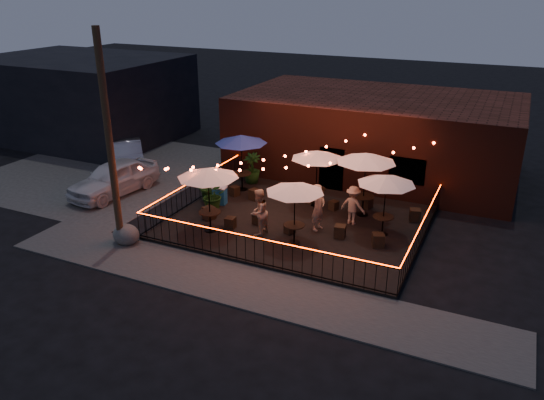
{
  "coord_description": "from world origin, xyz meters",
  "views": [
    {
      "loc": [
        7.48,
        -16.53,
        9.28
      ],
      "look_at": [
        -0.95,
        1.45,
        1.12
      ],
      "focal_mm": 35.0,
      "sensor_mm": 36.0,
      "label": 1
    }
  ],
  "objects_px": {
    "cafe_table_0": "(208,174)",
    "cooler": "(220,195)",
    "cafe_table_4": "(387,180)",
    "utility_pole": "(110,144)",
    "cafe_table_3": "(317,155)",
    "cafe_table_2": "(295,189)",
    "boulder": "(126,235)",
    "cafe_table_5": "(366,158)",
    "cafe_table_1": "(241,140)"
  },
  "relations": [
    {
      "from": "cafe_table_0",
      "to": "utility_pole",
      "type": "bearing_deg",
      "value": -138.86
    },
    {
      "from": "cafe_table_4",
      "to": "utility_pole",
      "type": "bearing_deg",
      "value": -151.33
    },
    {
      "from": "cafe_table_3",
      "to": "cafe_table_2",
      "type": "bearing_deg",
      "value": -81.48
    },
    {
      "from": "cooler",
      "to": "boulder",
      "type": "relative_size",
      "value": 0.82
    },
    {
      "from": "utility_pole",
      "to": "cafe_table_4",
      "type": "height_order",
      "value": "utility_pole"
    },
    {
      "from": "cafe_table_3",
      "to": "cafe_table_4",
      "type": "height_order",
      "value": "cafe_table_3"
    },
    {
      "from": "cafe_table_0",
      "to": "cafe_table_4",
      "type": "height_order",
      "value": "cafe_table_0"
    },
    {
      "from": "cafe_table_2",
      "to": "boulder",
      "type": "distance_m",
      "value": 6.71
    },
    {
      "from": "utility_pole",
      "to": "cafe_table_0",
      "type": "bearing_deg",
      "value": 41.14
    },
    {
      "from": "utility_pole",
      "to": "cafe_table_5",
      "type": "height_order",
      "value": "utility_pole"
    },
    {
      "from": "cafe_table_1",
      "to": "cafe_table_4",
      "type": "relative_size",
      "value": 1.25
    },
    {
      "from": "boulder",
      "to": "utility_pole",
      "type": "bearing_deg",
      "value": -122.42
    },
    {
      "from": "cooler",
      "to": "utility_pole",
      "type": "bearing_deg",
      "value": -115.19
    },
    {
      "from": "cafe_table_4",
      "to": "cafe_table_3",
      "type": "bearing_deg",
      "value": 153.98
    },
    {
      "from": "cafe_table_0",
      "to": "cooler",
      "type": "height_order",
      "value": "cafe_table_0"
    },
    {
      "from": "cafe_table_1",
      "to": "cafe_table_0",
      "type": "bearing_deg",
      "value": -77.64
    },
    {
      "from": "cafe_table_4",
      "to": "cooler",
      "type": "distance_m",
      "value": 7.54
    },
    {
      "from": "utility_pole",
      "to": "cafe_table_0",
      "type": "relative_size",
      "value": 2.55
    },
    {
      "from": "cafe_table_5",
      "to": "boulder",
      "type": "height_order",
      "value": "cafe_table_5"
    },
    {
      "from": "cafe_table_4",
      "to": "boulder",
      "type": "relative_size",
      "value": 2.52
    },
    {
      "from": "cafe_table_1",
      "to": "cafe_table_2",
      "type": "xyz_separation_m",
      "value": [
        4.41,
        -4.1,
        -0.25
      ]
    },
    {
      "from": "cafe_table_0",
      "to": "cafe_table_3",
      "type": "distance_m",
      "value": 5.11
    },
    {
      "from": "cooler",
      "to": "boulder",
      "type": "distance_m",
      "value": 4.85
    },
    {
      "from": "cafe_table_5",
      "to": "boulder",
      "type": "xyz_separation_m",
      "value": [
        -7.5,
        -6.17,
        -2.28
      ]
    },
    {
      "from": "cafe_table_5",
      "to": "cafe_table_4",
      "type": "bearing_deg",
      "value": -50.71
    },
    {
      "from": "cafe_table_4",
      "to": "cafe_table_0",
      "type": "bearing_deg",
      "value": -157.63
    },
    {
      "from": "cafe_table_2",
      "to": "cafe_table_3",
      "type": "xyz_separation_m",
      "value": [
        -0.57,
        3.81,
        0.1
      ]
    },
    {
      "from": "cafe_table_3",
      "to": "cooler",
      "type": "bearing_deg",
      "value": -156.61
    },
    {
      "from": "cafe_table_1",
      "to": "cafe_table_2",
      "type": "bearing_deg",
      "value": -42.89
    },
    {
      "from": "cafe_table_0",
      "to": "boulder",
      "type": "bearing_deg",
      "value": -139.91
    },
    {
      "from": "cafe_table_0",
      "to": "cooler",
      "type": "distance_m",
      "value": 3.41
    },
    {
      "from": "cafe_table_4",
      "to": "boulder",
      "type": "bearing_deg",
      "value": -151.91
    },
    {
      "from": "cafe_table_2",
      "to": "cafe_table_1",
      "type": "bearing_deg",
      "value": 137.11
    },
    {
      "from": "cafe_table_3",
      "to": "cafe_table_4",
      "type": "distance_m",
      "value": 3.79
    },
    {
      "from": "cafe_table_3",
      "to": "cooler",
      "type": "relative_size",
      "value": 3.15
    },
    {
      "from": "utility_pole",
      "to": "boulder",
      "type": "height_order",
      "value": "utility_pole"
    },
    {
      "from": "cafe_table_2",
      "to": "cafe_table_5",
      "type": "xyz_separation_m",
      "value": [
        1.6,
        3.65,
        0.3
      ]
    },
    {
      "from": "cafe_table_1",
      "to": "cooler",
      "type": "bearing_deg",
      "value": -91.89
    },
    {
      "from": "cafe_table_1",
      "to": "cafe_table_5",
      "type": "xyz_separation_m",
      "value": [
        6.02,
        -0.44,
        0.06
      ]
    },
    {
      "from": "cafe_table_3",
      "to": "boulder",
      "type": "distance_m",
      "value": 8.52
    },
    {
      "from": "cafe_table_0",
      "to": "cooler",
      "type": "bearing_deg",
      "value": 112.52
    },
    {
      "from": "cafe_table_4",
      "to": "cooler",
      "type": "relative_size",
      "value": 3.08
    },
    {
      "from": "cafe_table_0",
      "to": "boulder",
      "type": "distance_m",
      "value": 3.9
    },
    {
      "from": "cafe_table_5",
      "to": "cafe_table_0",
      "type": "bearing_deg",
      "value": -140.91
    },
    {
      "from": "utility_pole",
      "to": "cooler",
      "type": "distance_m",
      "value": 6.11
    },
    {
      "from": "cafe_table_0",
      "to": "cafe_table_5",
      "type": "height_order",
      "value": "cafe_table_5"
    },
    {
      "from": "cafe_table_2",
      "to": "cafe_table_5",
      "type": "bearing_deg",
      "value": 66.28
    },
    {
      "from": "cafe_table_0",
      "to": "cafe_table_3",
      "type": "relative_size",
      "value": 1.25
    },
    {
      "from": "cafe_table_2",
      "to": "cafe_table_5",
      "type": "distance_m",
      "value": 4.0
    },
    {
      "from": "cafe_table_1",
      "to": "boulder",
      "type": "bearing_deg",
      "value": -102.68
    }
  ]
}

